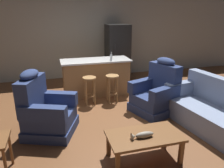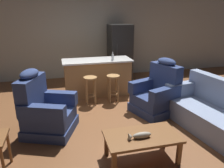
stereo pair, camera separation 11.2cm
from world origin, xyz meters
The scene contains 12 objects.
ground_plane centered at (0.00, 0.00, 0.00)m, with size 12.00×12.00×0.00m.
back_wall centered at (0.00, 3.12, 1.30)m, with size 12.00×0.05×2.60m.
coffee_table centered at (0.14, -1.56, 0.36)m, with size 1.10×0.60×0.42m.
fish_figurine centered at (0.07, -1.62, 0.46)m, with size 0.34×0.10×0.10m.
couch centered at (1.79, -1.07, 0.34)m, with size 1.12×2.01×0.94m.
recliner_near_lamp centered at (-1.29, -0.35, 0.42)m, with size 1.09×1.09×1.20m.
recliner_near_island centered at (1.08, -0.06, 0.42)m, with size 1.08×1.08×1.20m.
kitchen_island centered at (0.00, 1.35, 0.48)m, with size 1.80×0.70×0.95m.
bar_stool_left centered at (-0.28, 0.72, 0.47)m, with size 0.32×0.32×0.68m.
bar_stool_right centered at (0.28, 0.72, 0.47)m, with size 0.32×0.32×0.68m.
refrigerator centered at (0.97, 2.55, 0.88)m, with size 0.70×0.69×1.76m.
bottle_tall_green centered at (0.37, 1.16, 1.03)m, with size 0.06×0.06×0.22m.
Camera 1 is at (-1.09, -4.14, 2.17)m, focal length 35.00 mm.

